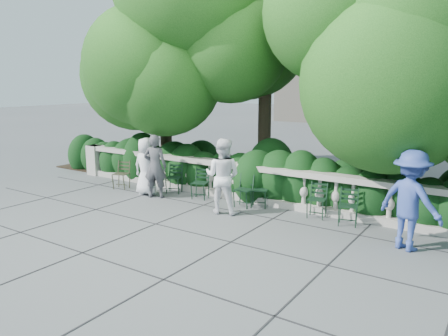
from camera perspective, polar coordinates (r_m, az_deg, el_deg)
The scene contains 15 objects.
ground at distance 10.36m, azimuth -3.09°, elevation -6.34°, with size 90.00×90.00×0.00m, color #505457.
balustrade at distance 11.67m, azimuth 2.19°, elevation -1.83°, with size 12.00×0.44×1.00m.
shrub_hedge at distance 12.79m, azimuth 4.99°, elevation -2.92°, with size 15.00×2.60×1.70m, color black, non-canonical shape.
tree_canopy at distance 12.29m, azimuth 8.67°, elevation 15.04°, with size 15.04×6.52×6.78m.
chair_a at distance 12.42m, azimuth -6.72°, elevation -3.39°, with size 0.44×0.48×0.84m, color black, non-canonical shape.
chair_b at distance 11.74m, azimuth -3.39°, elevation -4.21°, with size 0.44×0.48×0.84m, color black, non-canonical shape.
chair_c at distance 11.00m, azimuth 4.47°, elevation -5.30°, with size 0.44×0.48×0.84m, color black, non-canonical shape.
chair_d at distance 11.00m, azimuth 2.18°, elevation -5.27°, with size 0.44×0.48×0.84m, color black, non-canonical shape.
chair_e at distance 10.35m, azimuth 11.75°, elevation -6.58°, with size 0.44×0.48×0.84m, color black, non-canonical shape.
chair_f at distance 9.99m, azimuth 15.73°, elevation -7.45°, with size 0.44×0.48×0.84m, color black, non-canonical shape.
chair_weathered at distance 13.18m, azimuth -13.52°, elevation -2.77°, with size 0.44×0.48×0.84m, color black, non-canonical shape.
person_businessman at distance 12.30m, azimuth -10.10°, elevation 0.21°, with size 0.79×0.51×1.61m, color white.
person_woman_grey at distance 11.95m, azimuth -8.98°, elevation 0.22°, with size 0.63×0.42×1.73m, color #45454A.
person_casual_man at distance 10.43m, azimuth -0.19°, elevation -1.05°, with size 0.88×0.69×1.81m, color white.
person_older_blue at distance 8.86m, azimuth 23.18°, elevation -3.92°, with size 1.23×0.71×1.91m, color #314795.
Camera 1 is at (5.94, -7.88, 3.15)m, focal length 35.00 mm.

